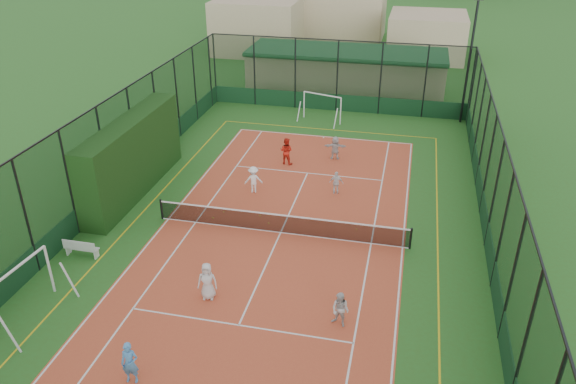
% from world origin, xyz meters
% --- Properties ---
extents(ground, '(300.00, 300.00, 0.00)m').
position_xyz_m(ground, '(0.00, 0.00, 0.00)').
color(ground, '#2F5E20').
rests_on(ground, ground).
extents(court_slab, '(11.17, 23.97, 0.01)m').
position_xyz_m(court_slab, '(0.00, 0.00, 0.01)').
color(court_slab, '#B83E28').
rests_on(court_slab, ground).
extents(tennis_net, '(11.67, 0.12, 1.06)m').
position_xyz_m(tennis_net, '(0.00, 0.00, 0.53)').
color(tennis_net, black).
rests_on(tennis_net, ground).
extents(perimeter_fence, '(18.12, 34.12, 5.00)m').
position_xyz_m(perimeter_fence, '(0.00, 0.00, 2.50)').
color(perimeter_fence, black).
rests_on(perimeter_fence, ground).
extents(floodlight_ne, '(0.60, 0.26, 8.25)m').
position_xyz_m(floodlight_ne, '(8.60, 16.60, 4.12)').
color(floodlight_ne, black).
rests_on(floodlight_ne, ground).
extents(clubhouse, '(15.20, 7.20, 3.15)m').
position_xyz_m(clubhouse, '(0.00, 22.00, 1.57)').
color(clubhouse, tan).
rests_on(clubhouse, ground).
extents(hedge_left, '(1.32, 8.82, 3.86)m').
position_xyz_m(hedge_left, '(-8.30, 2.41, 1.93)').
color(hedge_left, black).
rests_on(hedge_left, ground).
extents(white_bench, '(1.50, 0.42, 0.84)m').
position_xyz_m(white_bench, '(-7.80, -3.66, 0.42)').
color(white_bench, white).
rests_on(white_bench, ground).
extents(futsal_goal_near, '(3.29, 1.23, 2.08)m').
position_xyz_m(futsal_goal_near, '(-7.71, -7.65, 1.04)').
color(futsal_goal_near, white).
rests_on(futsal_goal_near, ground).
extents(futsal_goal_far, '(2.98, 1.63, 1.85)m').
position_xyz_m(futsal_goal_far, '(-0.64, 14.72, 0.92)').
color(futsal_goal_far, white).
rests_on(futsal_goal_far, ground).
extents(child_near_left, '(0.82, 0.61, 1.53)m').
position_xyz_m(child_near_left, '(-1.59, -5.15, 0.78)').
color(child_near_left, silver).
rests_on(child_near_left, court_slab).
extents(child_near_mid, '(0.60, 0.45, 1.50)m').
position_xyz_m(child_near_mid, '(-2.50, -9.63, 0.76)').
color(child_near_mid, '#4E98DD').
rests_on(child_near_mid, court_slab).
extents(child_near_right, '(0.81, 0.73, 1.37)m').
position_xyz_m(child_near_right, '(3.51, -5.58, 0.69)').
color(child_near_right, silver).
rests_on(child_near_right, court_slab).
extents(child_far_left, '(1.04, 0.78, 1.43)m').
position_xyz_m(child_far_left, '(-2.29, 3.59, 0.73)').
color(child_far_left, white).
rests_on(child_far_left, court_slab).
extents(child_far_right, '(0.73, 0.31, 1.23)m').
position_xyz_m(child_far_right, '(1.89, 4.37, 0.62)').
color(child_far_right, white).
rests_on(child_far_right, court_slab).
extents(child_far_back, '(1.32, 0.57, 1.38)m').
position_xyz_m(child_far_back, '(1.18, 8.66, 0.70)').
color(child_far_back, silver).
rests_on(child_far_back, court_slab).
extents(coach, '(0.85, 0.71, 1.56)m').
position_xyz_m(coach, '(-1.44, 7.38, 0.79)').
color(coach, red).
rests_on(coach, court_slab).
extents(tennis_balls, '(6.86, 0.75, 0.07)m').
position_xyz_m(tennis_balls, '(-1.05, 0.92, 0.04)').
color(tennis_balls, '#CCE033').
rests_on(tennis_balls, court_slab).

